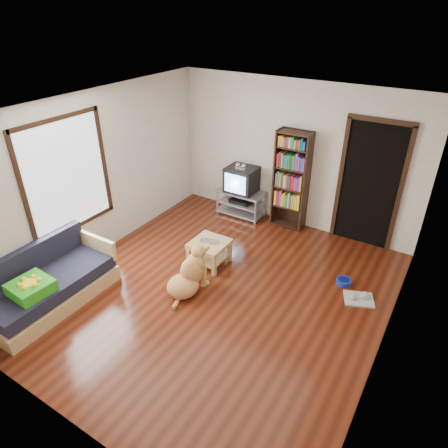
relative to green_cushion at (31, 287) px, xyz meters
The scene contains 18 objects.
ground 2.49m from the green_cushion, 44.14° to the left, with size 5.00×5.00×0.00m, color #56200E.
ceiling 3.22m from the green_cushion, 44.14° to the left, with size 5.00×5.00×0.00m, color white.
wall_back 4.62m from the green_cushion, 67.37° to the left, with size 4.50×4.50×0.00m, color beige.
wall_front 2.08m from the green_cushion, 24.61° to the right, with size 4.50×4.50×0.00m, color beige.
wall_left 1.94m from the green_cushion, 106.40° to the left, with size 5.00×5.00×0.00m, color beige.
wall_right 4.42m from the green_cushion, 23.01° to the left, with size 5.00×5.00×0.00m, color beige.
green_cushion is the anchor object (origin of this frame).
laptop 2.54m from the green_cushion, 60.54° to the left, with size 0.29×0.19×0.02m, color silver.
dog_bowl 4.35m from the green_cushion, 41.38° to the left, with size 0.22×0.22×0.08m, color navy.
grey_rag 4.42m from the green_cushion, 36.35° to the left, with size 0.40×0.32×0.03m, color #AAAAAA.
window 1.63m from the green_cushion, 111.99° to the left, with size 0.03×1.46×1.70m.
doorway 5.24m from the green_cushion, 53.43° to the left, with size 1.03×0.05×2.19m.
tv_stand 4.05m from the green_cushion, 77.85° to the left, with size 0.90×0.45×0.50m.
crt_tv 4.07m from the green_cushion, 77.92° to the left, with size 0.55×0.52×0.58m.
bookshelf 4.45m from the green_cushion, 66.00° to the left, with size 0.60×0.30×1.80m.
sofa 0.42m from the green_cushion, 111.32° to the left, with size 0.80×1.80×0.80m.
coffee_table 2.58m from the green_cushion, 60.87° to the left, with size 0.55×0.55×0.40m.
dog 2.07m from the green_cushion, 47.90° to the left, with size 0.54×0.86×0.70m.
Camera 1 is at (2.48, -3.81, 3.75)m, focal length 32.00 mm.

